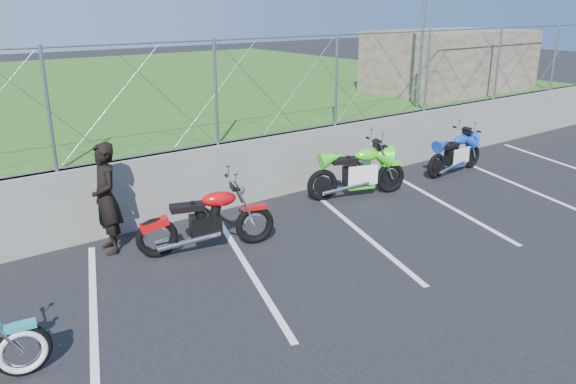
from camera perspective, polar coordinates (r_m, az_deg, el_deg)
ground at (r=8.11m, az=-0.31°, el=-10.01°), size 90.00×90.00×0.00m
retaining_wall at (r=10.65m, az=-11.63°, el=0.53°), size 30.00×0.22×1.30m
grass_field at (r=19.94m, az=-24.37°, el=7.64°), size 30.00×20.00×1.30m
stone_building at (r=18.60m, az=16.14°, el=12.71°), size 5.00×3.00×1.80m
chain_link_fence at (r=10.27m, az=-12.23°, el=9.32°), size 28.00×0.03×2.00m
sign_pole at (r=14.99m, az=13.39°, el=13.98°), size 0.08×0.08×3.00m
parking_lines at (r=9.48m, az=1.91°, el=-5.58°), size 18.29×4.31×0.01m
naked_orange at (r=9.27m, az=-8.06°, el=-3.05°), size 2.24×0.90×1.15m
sportbike_green at (r=11.85m, az=7.18°, el=1.88°), size 2.18×0.91×1.16m
sportbike_blue at (r=14.04m, az=16.67°, el=3.64°), size 2.00×0.71×1.04m
person_standing at (r=9.47m, az=-17.99°, el=-0.63°), size 0.48×0.70×1.83m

